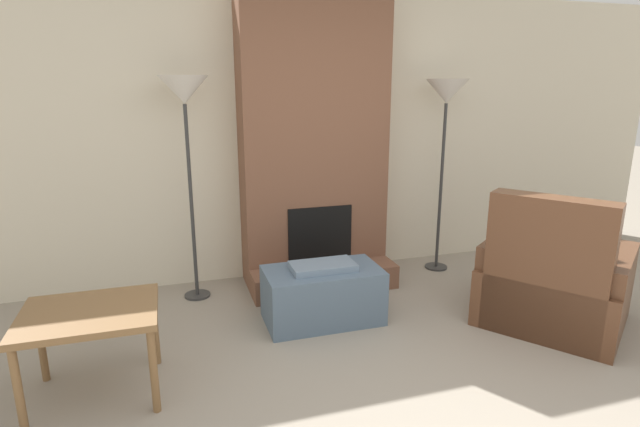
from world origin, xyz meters
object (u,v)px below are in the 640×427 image
object	(u,v)px
ottoman	(323,294)
floor_lamp_right	(446,100)
armchair	(552,286)
side_table	(90,321)
floor_lamp_left	(184,100)

from	to	relation	value
ottoman	floor_lamp_right	world-z (taller)	floor_lamp_right
armchair	side_table	distance (m)	3.19
ottoman	floor_lamp_right	size ratio (longest dim) A/B	0.48
armchair	floor_lamp_left	xyz separation A→B (m)	(-2.53, 1.32, 1.35)
armchair	floor_lamp_right	world-z (taller)	floor_lamp_right
armchair	ottoman	bearing A→B (deg)	34.34
ottoman	floor_lamp_left	world-z (taller)	floor_lamp_left
floor_lamp_left	floor_lamp_right	world-z (taller)	floor_lamp_left
ottoman	armchair	size ratio (longest dim) A/B	0.66
side_table	armchair	bearing A→B (deg)	-0.74
floor_lamp_right	floor_lamp_left	bearing A→B (deg)	180.00
floor_lamp_left	floor_lamp_right	size ratio (longest dim) A/B	1.01
ottoman	side_table	size ratio (longest dim) A/B	1.19
side_table	ottoman	bearing A→B (deg)	18.74
ottoman	side_table	world-z (taller)	side_table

